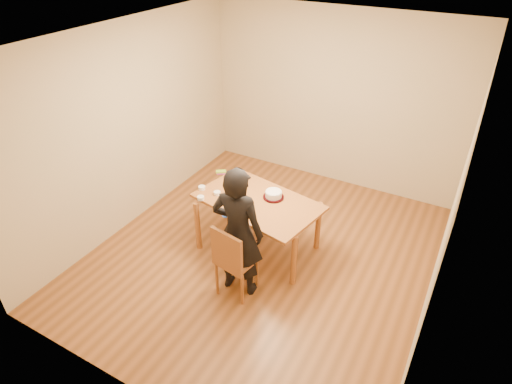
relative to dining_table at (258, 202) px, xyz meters
The scene contains 16 objects.
room_shell 0.68m from the dining_table, 65.24° to the left, with size 4.00×4.50×2.70m.
dining_table is the anchor object (origin of this frame).
dining_chair 0.84m from the dining_table, 79.05° to the right, with size 0.39×0.39×0.04m, color brown.
cake_plate 0.20m from the dining_table, 46.06° to the left, with size 0.26×0.26×0.02m, color red.
cake 0.21m from the dining_table, 46.06° to the left, with size 0.21×0.21×0.07m, color white.
frosting_dome 0.23m from the dining_table, 46.06° to the left, with size 0.20×0.20×0.03m, color white.
frosting_tub 0.47m from the dining_table, 105.26° to the right, with size 0.09×0.09×0.08m, color white.
frosting_lid 0.50m from the dining_table, 110.96° to the right, with size 0.09×0.09×0.01m, color #1B42B1.
frosting_dollop 0.50m from the dining_table, 110.96° to the right, with size 0.04×0.04×0.02m, color white.
ramekin_green 0.71m from the dining_table, 153.13° to the right, with size 0.09×0.09×0.04m, color white.
ramekin_yellow 0.53m from the dining_table, 165.96° to the right, with size 0.09×0.09×0.04m, color white.
ramekin_multi 0.77m from the dining_table, behind, with size 0.09×0.09×0.04m, color white.
candy_box_pink 0.83m from the dining_table, 155.95° to the left, with size 0.12×0.06×0.02m, color #E83673.
candy_box_green 0.83m from the dining_table, 155.84° to the left, with size 0.14×0.07×0.02m, color green.
spatula 0.49m from the dining_table, 119.38° to the right, with size 0.15×0.01×0.01m, color black.
person 0.75m from the dining_table, 78.39° to the right, with size 0.59×0.39×1.61m, color black.
Camera 1 is at (1.97, -3.76, 3.68)m, focal length 30.00 mm.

